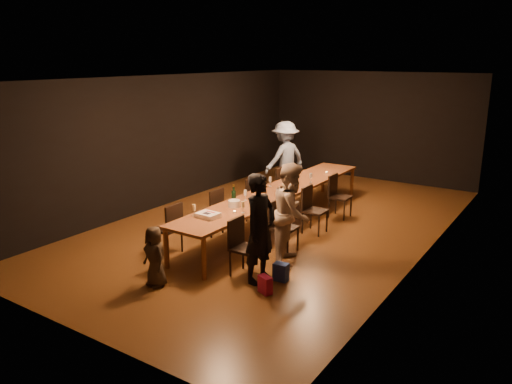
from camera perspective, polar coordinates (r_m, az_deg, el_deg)
The scene contains 30 objects.
ground at distance 10.43m, azimuth 2.52°, elevation -3.77°, with size 10.00×10.00×0.00m, color #492712.
room_shell at distance 9.95m, azimuth 2.66°, elevation 7.61°, with size 6.04×10.04×3.02m.
table at distance 10.23m, azimuth 2.56°, elevation -0.05°, with size 0.90×6.00×0.75m.
chair_right_0 at distance 7.95m, azimuth -1.16°, elevation -6.40°, with size 0.42×0.42×0.93m, color black, non-canonical shape.
chair_right_1 at distance 8.90m, azimuth 3.25°, elevation -4.02°, with size 0.42×0.42×0.93m, color black, non-canonical shape.
chair_right_2 at distance 9.90m, azimuth 6.77°, elevation -2.08°, with size 0.42×0.42×0.93m, color black, non-canonical shape.
chair_right_3 at distance 10.94m, azimuth 9.62°, elevation -0.51°, with size 0.42×0.42×0.93m, color black, non-canonical shape.
chair_left_0 at distance 8.96m, azimuth -10.16°, elevation -4.09°, with size 0.42×0.42×0.93m, color black, non-canonical shape.
chair_left_1 at distance 9.82m, azimuth -5.35°, elevation -2.20°, with size 0.42×0.42×0.93m, color black, non-canonical shape.
chair_left_2 at distance 10.73m, azimuth -1.34°, elevation -0.60°, with size 0.42×0.42×0.93m, color black, non-canonical shape.
chair_left_3 at distance 11.70m, azimuth 2.02°, elevation 0.73°, with size 0.42×0.42×0.93m, color black, non-canonical shape.
woman_birthday at distance 7.61m, azimuth 0.49°, elevation -4.20°, with size 0.63×0.41×1.72m, color black.
woman_tan at distance 8.40m, azimuth 4.10°, elevation -2.39°, with size 0.83×0.65×1.71m, color #C2A891.
man_blue at distance 12.62m, azimuth 3.33°, elevation 3.91°, with size 1.19×0.68×1.84m, color #809BC6.
child at distance 7.76m, azimuth -11.50°, elevation -7.20°, with size 0.46×0.30×0.95m, color #413224.
gift_bag_red at distance 7.50m, azimuth 1.05°, elevation -10.55°, with size 0.23×0.12×0.27m, color #C31D54.
gift_bag_blue at distance 7.89m, azimuth 2.86°, elevation -9.11°, with size 0.23×0.15×0.28m, color #24419C.
birthday_cake at distance 8.50m, azimuth -5.52°, elevation -2.66°, with size 0.37×0.30×0.09m.
plate_stack at distance 9.07m, azimuth -2.51°, elevation -1.33°, with size 0.22×0.22×0.12m, color white.
champagne_bottle at distance 9.28m, azimuth -2.56°, elevation -0.20°, with size 0.08×0.08×0.35m, color black, non-canonical shape.
ice_bucket at distance 10.56m, azimuth 3.84°, elevation 1.36°, with size 0.22×0.22×0.24m, color #A4A4A8.
wineglass_0 at distance 8.60m, azimuth -7.11°, elevation -2.08°, with size 0.06×0.06×0.21m, color beige, non-canonical shape.
wineglass_1 at distance 8.70m, azimuth -1.51°, elevation -1.75°, with size 0.06×0.06×0.21m, color beige, non-canonical shape.
wineglass_2 at distance 9.45m, azimuth -1.22°, elevation -0.36°, with size 0.06×0.06×0.21m, color silver, non-canonical shape.
wineglass_3 at distance 9.93m, azimuth 3.18°, elevation 0.38°, with size 0.06×0.06×0.21m, color beige, non-canonical shape.
wineglass_4 at distance 10.48m, azimuth 1.63°, elevation 1.20°, with size 0.06×0.06×0.21m, color silver, non-canonical shape.
wineglass_5 at distance 10.87m, azimuth 6.29°, elevation 1.62°, with size 0.06×0.06×0.21m, color silver, non-canonical shape.
tealight_near at distance 8.74m, azimuth -2.46°, elevation -2.29°, with size 0.05×0.05×0.03m, color #B2B7B2.
tealight_mid at distance 10.16m, azimuth 3.37°, elevation 0.21°, with size 0.05×0.05×0.03m, color #B2B7B2.
tealight_far at distance 11.80m, azimuth 8.06°, elevation 2.21°, with size 0.05×0.05×0.03m, color #B2B7B2.
Camera 1 is at (5.06, -8.47, 3.39)m, focal length 35.00 mm.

